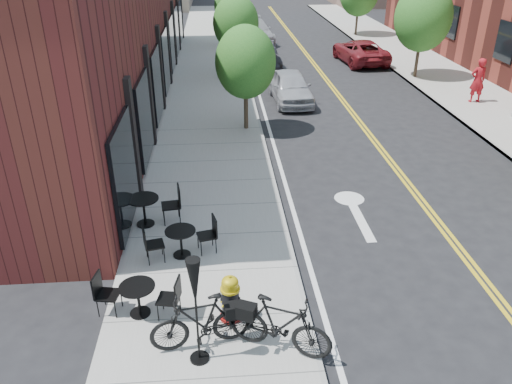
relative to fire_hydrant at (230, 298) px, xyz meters
name	(u,v)px	position (x,y,z in m)	size (l,w,h in m)	color
ground	(298,271)	(1.55, 1.54, -0.59)	(120.00, 120.00, 0.00)	black
sidewalk_near	(210,122)	(-0.45, 11.54, -0.53)	(4.00, 70.00, 0.12)	#9E9B93
sidewalk_far	(499,114)	(11.55, 11.54, -0.53)	(4.00, 70.00, 0.12)	#9E9B93
building_near	(102,17)	(-4.95, 15.54, 2.91)	(5.00, 28.00, 7.00)	#4B1918
tree_near_a	(246,62)	(0.95, 10.54, 2.01)	(2.20, 2.20, 3.81)	#382B1E
tree_near_b	(236,23)	(0.95, 18.54, 2.12)	(2.30, 2.30, 3.98)	#382B1E
tree_near_c	(231,6)	(0.95, 26.54, 1.94)	(2.10, 2.10, 3.67)	#382B1E
tree_far_b	(423,17)	(10.15, 17.54, 2.47)	(2.80, 2.80, 4.62)	#382B1E
fire_hydrant	(230,298)	(0.00, 0.00, 0.00)	(0.52, 0.52, 0.99)	maroon
bicycle_left	(200,322)	(-0.55, -0.68, 0.07)	(0.51, 1.81, 1.09)	black
bicycle_right	(280,325)	(0.83, -0.91, 0.10)	(0.53, 1.88, 1.13)	black
bistro_set_a	(138,296)	(-1.77, 0.26, -0.04)	(1.64, 0.80, 0.86)	black
bistro_set_b	(181,239)	(-1.05, 2.19, -0.03)	(1.66, 0.84, 0.87)	black
bistro_set_c	(144,207)	(-2.05, 3.65, 0.02)	(1.86, 0.89, 0.98)	black
patio_umbrella	(195,290)	(-0.58, -1.02, 1.04)	(0.34, 0.34, 2.10)	black
parked_car_a	(291,87)	(3.15, 14.08, 0.09)	(1.61, 3.99, 1.36)	#A7A9B0
parked_car_b	(260,56)	(2.35, 20.31, 0.12)	(1.50, 4.29, 1.41)	black
parked_car_c	(254,31)	(2.58, 27.82, 0.16)	(2.11, 5.20, 1.51)	#9D9EA2
parked_car_far	(360,51)	(8.21, 21.26, 0.07)	(2.20, 4.76, 1.32)	maroon
pedestrian	(478,80)	(11.16, 13.07, 0.48)	(0.70, 0.46, 1.91)	maroon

